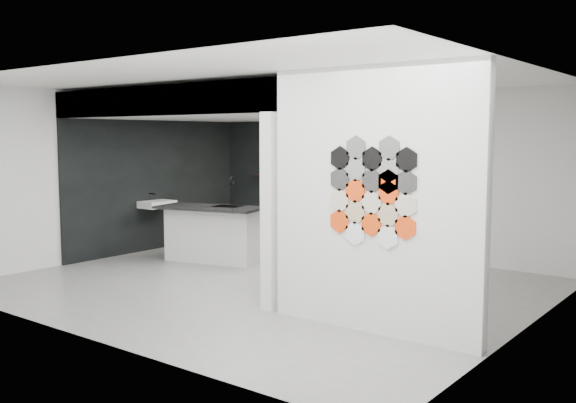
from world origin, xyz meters
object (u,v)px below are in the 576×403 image
Objects in this scene: kettle at (373,175)px; bottle_dark at (309,172)px; glass_bowl at (381,177)px; utensil_cup at (279,172)px; glass_vase at (381,175)px; kitchen_island at (213,233)px; partition_panel at (374,201)px; wall_basin at (157,204)px; stockpot at (279,170)px.

kettle is 1.02× the size of bottle_dark.
glass_bowl is 2.25m from utensil_cup.
glass_vase is at bearing 0.00° from utensil_cup.
partition_panel is at bearing -36.64° from kitchen_island.
kettle reaches higher than glass_bowl.
kettle is at bearing 180.00° from glass_vase.
bottle_dark reaches higher than wall_basin.
stockpot is at bearing 162.48° from kettle.
partition_panel is 22.42× the size of glass_bowl.
glass_vase reaches higher than kettle.
wall_basin is 2.58× the size of stockpot.
utensil_cup is at bearing 180.00° from bottle_dark.
wall_basin is at bearing -148.65° from glass_bowl.
wall_basin is (-5.46, 1.80, -0.55)m from partition_panel.
kitchen_island is 3.03m from glass_vase.
bottle_dark is (-1.37, 0.00, 0.01)m from kettle.
stockpot is at bearing 180.00° from glass_vase.
partition_panel is at bearing -41.81° from utensil_cup.
partition_panel is at bearing -41.82° from stockpot.
kitchen_island is at bearing -81.53° from utensil_cup.
glass_vase is 2.25m from utensil_cup.
utensil_cup is at bearing 162.48° from kettle.
glass_vase reaches higher than glass_bowl.
partition_panel is 12.03× the size of stockpot.
utensil_cup is (-2.09, 0.00, -0.02)m from kettle.
bottle_dark is at bearing 133.01° from partition_panel.
stockpot is 1.32× the size of kettle.
bottle_dark is at bearing 162.48° from kettle.
stockpot reaches higher than kitchen_island.
utensil_cup is (-0.72, 0.00, -0.04)m from bottle_dark.
partition_panel reaches higher than kettle.
glass_vase is (-2.08, 3.87, -0.00)m from partition_panel.
glass_vase is at bearing 0.00° from glass_bowl.
bottle_dark reaches higher than glass_bowl.
stockpot is at bearing 61.00° from wall_basin.
glass_bowl is 0.03m from glass_vase.
kettle is at bearing 0.00° from stockpot.
wall_basin is at bearing -148.65° from glass_vase.
glass_vase reaches higher than kitchen_island.
glass_bowl is at bearing 118.23° from partition_panel.
bottle_dark is at bearing 180.00° from glass_bowl.
wall_basin is 4.01m from glass_vase.
glass_bowl is 0.72× the size of bottle_dark.
utensil_cup is (-2.25, 0.00, 0.01)m from glass_bowl.
kitchen_island is 10.84× the size of bottle_dark.
wall_basin is 3.87m from kettle.
glass_bowl is (3.39, 2.07, 0.51)m from wall_basin.
kitchen_island is (-4.00, 1.71, -0.92)m from partition_panel.
utensil_cup is at bearing 180.00° from glass_vase.
utensil_cup is at bearing 180.00° from glass_bowl.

